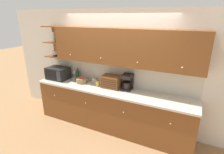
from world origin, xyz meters
TOP-DOWN VIEW (x-y plane):
  - ground_plane at (0.00, 0.00)m, footprint 24.00×24.00m
  - wall_back at (0.00, 0.03)m, footprint 5.96×0.06m
  - counter_unit at (0.00, -0.30)m, footprint 3.58×0.64m
  - backsplash_panel at (0.00, -0.01)m, footprint 3.56×0.01m
  - upper_cabinets at (0.17, -0.18)m, footprint 3.56×0.38m
  - microwave at (-1.46, -0.29)m, footprint 0.52×0.38m
  - wine_glass at (-1.13, -0.06)m, footprint 0.07×0.07m
  - wine_bottle at (-0.99, -0.11)m, footprint 0.08×0.08m
  - fruit_basket at (-0.77, -0.25)m, footprint 0.27×0.27m
  - mug_blue_second at (-0.54, -0.08)m, footprint 0.10×0.09m
  - mug at (-0.34, -0.26)m, footprint 0.10×0.09m
  - bread_box at (-0.02, -0.22)m, footprint 0.41×0.27m
  - coffee_maker at (0.33, -0.15)m, footprint 0.21×0.25m

SIDE VIEW (x-z plane):
  - ground_plane at x=0.00m, z-range 0.00..0.00m
  - counter_unit at x=0.00m, z-range 0.00..0.95m
  - mug_blue_second at x=-0.54m, z-range 0.95..1.04m
  - mug at x=-0.34m, z-range 0.95..1.06m
  - fruit_basket at x=-0.77m, z-range 0.93..1.09m
  - wine_glass at x=-1.13m, z-range 0.98..1.17m
  - wine_bottle at x=-0.99m, z-range 0.94..1.23m
  - bread_box at x=-0.02m, z-range 0.95..1.22m
  - microwave at x=-1.46m, z-range 0.95..1.25m
  - coffee_maker at x=0.33m, z-range 0.95..1.29m
  - backsplash_panel at x=0.00m, z-range 0.95..1.49m
  - wall_back at x=0.00m, z-range 0.00..2.60m
  - upper_cabinets at x=0.17m, z-range 1.49..2.22m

